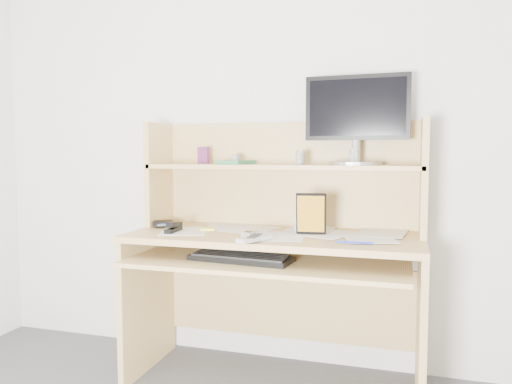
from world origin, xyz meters
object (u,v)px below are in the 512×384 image
(desk, at_px, (278,242))
(keyboard, at_px, (241,257))
(tv_remote, at_px, (254,239))
(monitor, at_px, (357,117))
(game_case, at_px, (311,214))

(desk, relative_size, keyboard, 2.89)
(keyboard, height_order, tv_remote, tv_remote)
(keyboard, bearing_deg, monitor, 43.54)
(desk, height_order, keyboard, desk)
(monitor, bearing_deg, game_case, -131.58)
(desk, xyz_separation_m, tv_remote, (-0.02, -0.33, 0.07))
(game_case, bearing_deg, keyboard, -156.31)
(keyboard, height_order, game_case, game_case)
(tv_remote, bearing_deg, monitor, 73.51)
(desk, relative_size, monitor, 2.77)
(tv_remote, bearing_deg, desk, 112.24)
(tv_remote, height_order, game_case, game_case)
(game_case, bearing_deg, monitor, 37.78)
(desk, relative_size, game_case, 7.08)
(keyboard, relative_size, monitor, 0.96)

